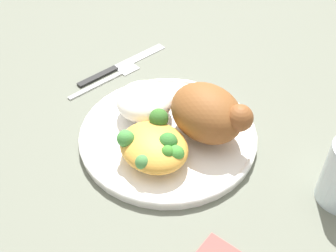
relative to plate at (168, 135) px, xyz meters
name	(u,v)px	position (x,y,z in m)	size (l,w,h in m)	color
ground_plane	(168,139)	(0.00, 0.00, -0.01)	(2.00, 2.00, 0.00)	#636859
plate	(168,135)	(0.00, 0.00, 0.00)	(0.26, 0.26, 0.02)	white
roasted_chicken	(208,113)	(0.04, 0.04, 0.05)	(0.12, 0.09, 0.08)	brown
rice_pile	(143,102)	(-0.05, 0.00, 0.03)	(0.09, 0.08, 0.05)	white
mac_cheese_with_broccoli	(154,145)	(0.03, -0.05, 0.03)	(0.10, 0.09, 0.05)	gold
fork	(108,79)	(-0.18, 0.02, -0.01)	(0.02, 0.14, 0.01)	silver
knife	(116,67)	(-0.20, 0.05, -0.01)	(0.02, 0.19, 0.01)	black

